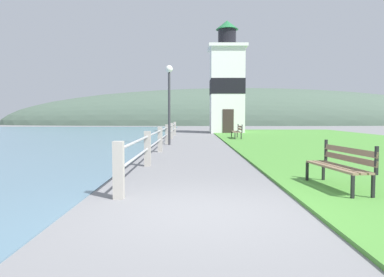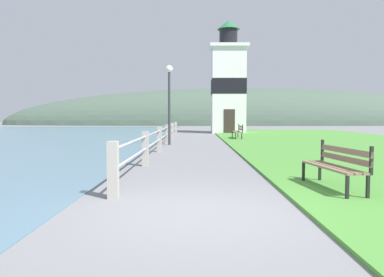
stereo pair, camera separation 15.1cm
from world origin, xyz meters
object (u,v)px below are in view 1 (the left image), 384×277
Objects in this scene: lighthouse at (227,84)px; park_bench_near at (341,163)px; lamp_post at (169,90)px; park_bench_midway at (238,131)px.

park_bench_near is at bearing -90.20° from lighthouse.
lighthouse is 13.98m from lamp_post.
park_bench_near and park_bench_midway have the same top height.
park_bench_near is 12.42m from lamp_post.
park_bench_midway is 0.21× the size of lighthouse.
park_bench_midway is at bearing -97.12° from park_bench_near.
park_bench_near is 25.10m from lighthouse.
lamp_post is at bearing 48.73° from park_bench_midway.
lighthouse is (0.12, 8.74, 3.59)m from park_bench_midway.
park_bench_near is at bearing 89.98° from park_bench_midway.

